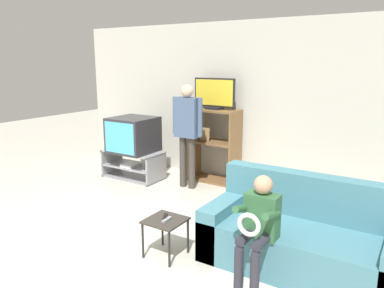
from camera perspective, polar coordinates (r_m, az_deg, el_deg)
The scene contains 12 objects.
ground_plane at distance 4.04m, azimuth -15.67°, elevation -17.25°, with size 18.00×18.00×0.00m, color beige.
wall_back at distance 6.23m, azimuth 6.77°, elevation 6.24°, with size 6.40×0.06×2.60m.
tv_stand at distance 6.52m, azimuth -8.97°, elevation -3.14°, with size 1.03×0.51×0.47m.
television_main at distance 6.38m, azimuth -8.95°, elevation 1.42°, with size 0.70×0.69×0.59m.
media_shelf at distance 6.20m, azimuth 3.36°, elevation -0.13°, with size 0.81×0.44×1.21m.
television_flat at distance 6.07m, azimuth 3.43°, elevation 7.54°, with size 0.72×0.20×0.50m.
snack_table at distance 3.92m, azimuth -4.07°, elevation -12.20°, with size 0.38×0.38×0.40m.
remote_control_black at distance 3.94m, azimuth -4.10°, elevation -10.96°, with size 0.04×0.14×0.02m, color black.
remote_control_white at distance 3.87m, azimuth -3.88°, elevation -11.42°, with size 0.04×0.14×0.02m, color gray.
couch at distance 3.89m, azimuth 16.49°, elevation -13.66°, with size 1.86×0.85×0.87m.
person_standing_adult at distance 5.79m, azimuth -0.72°, elevation 2.76°, with size 0.53×0.20×1.63m.
person_seated_child at distance 3.41m, azimuth 10.07°, elevation -11.65°, with size 0.33×0.43×1.00m.
Camera 1 is at (2.69, -2.28, 1.98)m, focal length 35.00 mm.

